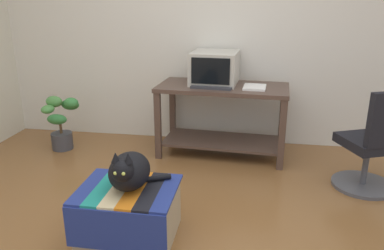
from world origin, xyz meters
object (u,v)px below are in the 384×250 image
(desk, at_px, (222,108))
(office_chair, at_px, (373,147))
(tv_monitor, at_px, (215,68))
(book, at_px, (255,87))
(ottoman_with_blanket, at_px, (129,212))
(cat, at_px, (129,171))
(keyboard, at_px, (212,87))
(potted_plant, at_px, (61,123))

(desk, xyz_separation_m, office_chair, (1.31, -0.60, -0.11))
(tv_monitor, xyz_separation_m, book, (0.41, -0.17, -0.15))
(desk, distance_m, ottoman_with_blanket, 1.68)
(tv_monitor, bearing_deg, office_chair, -23.02)
(book, xyz_separation_m, office_chair, (0.99, -0.54, -0.35))
(book, height_order, office_chair, office_chair)
(ottoman_with_blanket, bearing_deg, book, 61.95)
(book, bearing_deg, cat, -113.66)
(ottoman_with_blanket, xyz_separation_m, cat, (0.02, 0.00, 0.31))
(desk, bearing_deg, keyboard, -122.35)
(book, xyz_separation_m, ottoman_with_blanket, (-0.81, -1.51, -0.56))
(desk, height_order, potted_plant, desk)
(tv_monitor, height_order, ottoman_with_blanket, tv_monitor)
(ottoman_with_blanket, height_order, office_chair, office_chair)
(keyboard, distance_m, office_chair, 1.52)
(keyboard, height_order, ottoman_with_blanket, keyboard)
(desk, height_order, keyboard, keyboard)
(tv_monitor, xyz_separation_m, office_chair, (1.40, -0.71, -0.50))
(keyboard, relative_size, ottoman_with_blanket, 0.62)
(keyboard, bearing_deg, cat, -98.34)
(potted_plant, bearing_deg, desk, 5.00)
(book, relative_size, ottoman_with_blanket, 0.40)
(tv_monitor, xyz_separation_m, potted_plant, (-1.61, -0.25, -0.59))
(keyboard, bearing_deg, potted_plant, -173.18)
(book, relative_size, potted_plant, 0.45)
(book, bearing_deg, ottoman_with_blanket, -114.21)
(book, distance_m, office_chair, 1.18)
(ottoman_with_blanket, distance_m, cat, 0.31)
(desk, xyz_separation_m, book, (0.31, -0.07, 0.24))
(ottoman_with_blanket, relative_size, potted_plant, 1.13)
(book, height_order, cat, book)
(book, bearing_deg, office_chair, -24.57)
(ottoman_with_blanket, bearing_deg, cat, 2.75)
(tv_monitor, distance_m, keyboard, 0.28)
(ottoman_with_blanket, bearing_deg, desk, 72.70)
(keyboard, relative_size, book, 1.53)
(keyboard, height_order, book, keyboard)
(ottoman_with_blanket, xyz_separation_m, office_chair, (1.80, 0.97, 0.20))
(keyboard, height_order, office_chair, office_chair)
(book, distance_m, cat, 1.72)
(cat, bearing_deg, ottoman_with_blanket, -178.63)
(office_chair, bearing_deg, cat, 5.89)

